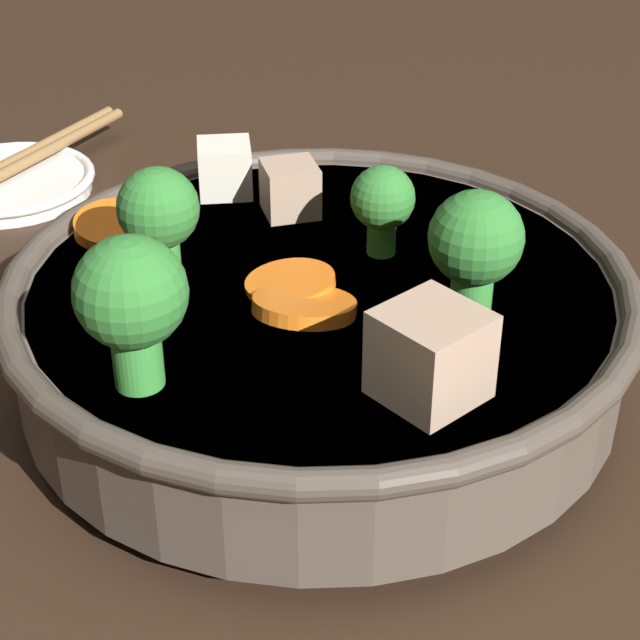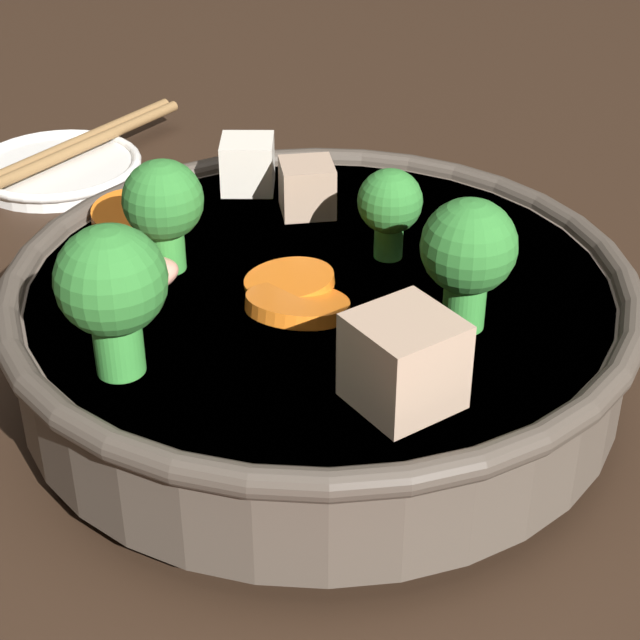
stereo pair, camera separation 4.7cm
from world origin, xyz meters
name	(u,v)px [view 1 (the left image)]	position (x,y,z in m)	size (l,w,h in m)	color
ground_plane	(320,391)	(0.00, 0.00, 0.00)	(3.00, 3.00, 0.00)	black
stirfry_bowl	(318,316)	(0.00, 0.00, 0.04)	(0.27, 0.27, 0.12)	#51473D
side_saucer	(9,183)	(-0.11, 0.26, 0.01)	(0.11, 0.11, 0.01)	white
chopsticks_pair	(6,169)	(-0.11, 0.26, 0.02)	(0.17, 0.16, 0.01)	olive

